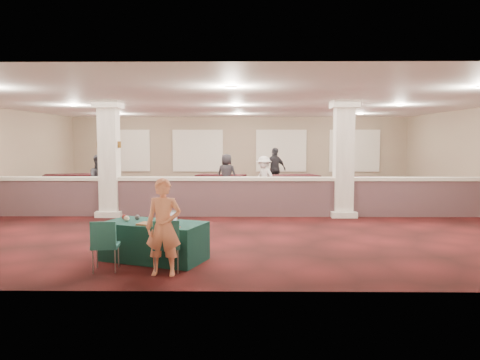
{
  "coord_description": "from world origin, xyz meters",
  "views": [
    {
      "loc": [
        0.29,
        -14.45,
        2.15
      ],
      "look_at": [
        0.14,
        -2.0,
        1.06
      ],
      "focal_mm": 35.0,
      "sensor_mm": 36.0,
      "label": 1
    }
  ],
  "objects_px": {
    "far_table_front_left": "(115,194)",
    "far_table_back_right": "(358,186)",
    "woman": "(164,227)",
    "far_table_back_center": "(221,184)",
    "attendee_a": "(100,181)",
    "attendee_d": "(227,174)",
    "attendee_b": "(264,177)",
    "far_table_front_center": "(291,186)",
    "near_table": "(154,241)",
    "far_table_front_right": "(324,191)",
    "conf_chair_main": "(166,241)",
    "conf_chair_side": "(105,242)",
    "attendee_c": "(274,169)",
    "far_table_back_left": "(71,184)"
  },
  "relations": [
    {
      "from": "near_table",
      "to": "attendee_c",
      "type": "bearing_deg",
      "value": 95.99
    },
    {
      "from": "conf_chair_side",
      "to": "far_table_front_left",
      "type": "distance_m",
      "value": 7.62
    },
    {
      "from": "attendee_b",
      "to": "attendee_c",
      "type": "relative_size",
      "value": 0.85
    },
    {
      "from": "near_table",
      "to": "attendee_c",
      "type": "relative_size",
      "value": 0.98
    },
    {
      "from": "far_table_front_center",
      "to": "attendee_b",
      "type": "bearing_deg",
      "value": -161.12
    },
    {
      "from": "conf_chair_main",
      "to": "far_table_back_center",
      "type": "relative_size",
      "value": 0.47
    },
    {
      "from": "conf_chair_side",
      "to": "far_table_back_center",
      "type": "bearing_deg",
      "value": 76.64
    },
    {
      "from": "far_table_back_right",
      "to": "attendee_c",
      "type": "relative_size",
      "value": 1.0
    },
    {
      "from": "far_table_front_left",
      "to": "far_table_back_right",
      "type": "relative_size",
      "value": 1.08
    },
    {
      "from": "woman",
      "to": "attendee_a",
      "type": "distance_m",
      "value": 8.1
    },
    {
      "from": "near_table",
      "to": "attendee_b",
      "type": "height_order",
      "value": "attendee_b"
    },
    {
      "from": "attendee_b",
      "to": "attendee_d",
      "type": "distance_m",
      "value": 1.64
    },
    {
      "from": "far_table_back_center",
      "to": "far_table_back_right",
      "type": "xyz_separation_m",
      "value": [
        5.24,
        -0.72,
        -0.01
      ]
    },
    {
      "from": "conf_chair_side",
      "to": "far_table_back_center",
      "type": "height_order",
      "value": "conf_chair_side"
    },
    {
      "from": "conf_chair_side",
      "to": "far_table_front_right",
      "type": "height_order",
      "value": "conf_chair_side"
    },
    {
      "from": "attendee_a",
      "to": "attendee_d",
      "type": "xyz_separation_m",
      "value": [
        3.86,
        3.3,
        -0.03
      ]
    },
    {
      "from": "conf_chair_main",
      "to": "attendee_d",
      "type": "relative_size",
      "value": 0.55
    },
    {
      "from": "woman",
      "to": "attendee_c",
      "type": "distance_m",
      "value": 12.48
    },
    {
      "from": "far_table_front_left",
      "to": "attendee_b",
      "type": "relative_size",
      "value": 1.27
    },
    {
      "from": "near_table",
      "to": "far_table_front_right",
      "type": "distance_m",
      "value": 8.65
    },
    {
      "from": "woman",
      "to": "far_table_back_center",
      "type": "xyz_separation_m",
      "value": [
        0.32,
        11.12,
        -0.39
      ]
    },
    {
      "from": "conf_chair_main",
      "to": "attendee_b",
      "type": "bearing_deg",
      "value": 67.95
    },
    {
      "from": "far_table_back_right",
      "to": "attendee_b",
      "type": "distance_m",
      "value": 3.65
    },
    {
      "from": "attendee_d",
      "to": "attendee_c",
      "type": "bearing_deg",
      "value": -126.9
    },
    {
      "from": "far_table_front_center",
      "to": "attendee_c",
      "type": "distance_m",
      "value": 2.14
    },
    {
      "from": "far_table_back_left",
      "to": "woman",
      "type": "bearing_deg",
      "value": -62.91
    },
    {
      "from": "far_table_front_right",
      "to": "far_table_back_left",
      "type": "relative_size",
      "value": 1.02
    },
    {
      "from": "far_table_front_right",
      "to": "far_table_back_right",
      "type": "height_order",
      "value": "far_table_front_right"
    },
    {
      "from": "conf_chair_side",
      "to": "woman",
      "type": "xyz_separation_m",
      "value": [
        0.99,
        -0.17,
        0.27
      ]
    },
    {
      "from": "attendee_c",
      "to": "attendee_b",
      "type": "bearing_deg",
      "value": -128.3
    },
    {
      "from": "attendee_a",
      "to": "far_table_back_right",
      "type": "bearing_deg",
      "value": -15.93
    },
    {
      "from": "far_table_front_left",
      "to": "far_table_front_right",
      "type": "bearing_deg",
      "value": 7.49
    },
    {
      "from": "far_table_front_left",
      "to": "attendee_b",
      "type": "xyz_separation_m",
      "value": [
        4.85,
        2.3,
        0.37
      ]
    },
    {
      "from": "far_table_back_left",
      "to": "attendee_a",
      "type": "distance_m",
      "value": 4.03
    },
    {
      "from": "far_table_front_left",
      "to": "far_table_back_right",
      "type": "height_order",
      "value": "far_table_front_left"
    },
    {
      "from": "woman",
      "to": "far_table_back_center",
      "type": "distance_m",
      "value": 11.13
    },
    {
      "from": "conf_chair_main",
      "to": "far_table_front_left",
      "type": "distance_m",
      "value": 7.97
    },
    {
      "from": "conf_chair_main",
      "to": "far_table_front_left",
      "type": "bearing_deg",
      "value": 100.63
    },
    {
      "from": "far_table_back_left",
      "to": "attendee_b",
      "type": "xyz_separation_m",
      "value": [
        7.47,
        -0.91,
        0.37
      ]
    },
    {
      "from": "far_table_back_left",
      "to": "attendee_b",
      "type": "relative_size",
      "value": 1.28
    },
    {
      "from": "near_table",
      "to": "woman",
      "type": "distance_m",
      "value": 1.07
    },
    {
      "from": "woman",
      "to": "attendee_d",
      "type": "relative_size",
      "value": 0.97
    },
    {
      "from": "attendee_d",
      "to": "conf_chair_main",
      "type": "bearing_deg",
      "value": 101.93
    },
    {
      "from": "near_table",
      "to": "far_table_front_left",
      "type": "bearing_deg",
      "value": 131.1
    },
    {
      "from": "far_table_back_center",
      "to": "attendee_a",
      "type": "xyz_separation_m",
      "value": [
        -3.62,
        -3.72,
        0.45
      ]
    },
    {
      "from": "attendee_c",
      "to": "conf_chair_main",
      "type": "bearing_deg",
      "value": -127.32
    },
    {
      "from": "far_table_back_center",
      "to": "attendee_b",
      "type": "height_order",
      "value": "attendee_b"
    },
    {
      "from": "far_table_front_right",
      "to": "attendee_b",
      "type": "bearing_deg",
      "value": 144.45
    },
    {
      "from": "far_table_front_center",
      "to": "far_table_back_left",
      "type": "xyz_separation_m",
      "value": [
        -8.5,
        0.55,
        -0.01
      ]
    },
    {
      "from": "far_table_front_right",
      "to": "attendee_a",
      "type": "height_order",
      "value": "attendee_a"
    }
  ]
}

